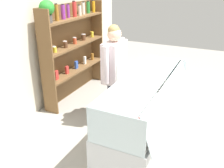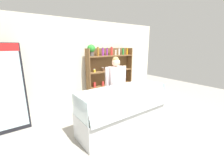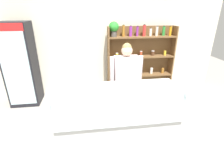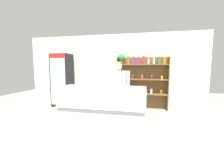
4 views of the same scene
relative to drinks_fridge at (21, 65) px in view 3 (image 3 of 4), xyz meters
name	(u,v)px [view 3 (image 3 of 4)]	position (x,y,z in m)	size (l,w,h in m)	color
ground_plane	(105,140)	(1.84, -1.73, -0.99)	(12.00, 12.00, 0.00)	gray
back_wall	(96,44)	(1.84, 0.45, 0.36)	(6.80, 0.10, 2.70)	silver
drinks_fridge	(21,65)	(0.00, 0.00, 0.00)	(0.67, 0.62, 1.98)	black
shelving_unit	(138,55)	(2.93, 0.18, 0.10)	(1.77, 0.29, 1.95)	brown
deli_display_case	(117,123)	(2.07, -1.66, -0.68)	(2.13, 0.78, 1.01)	silver
shop_clerk	(126,76)	(2.35, -1.03, -0.01)	(0.66, 0.25, 1.64)	#2D2D38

